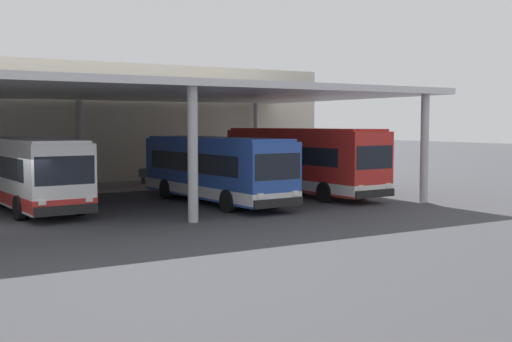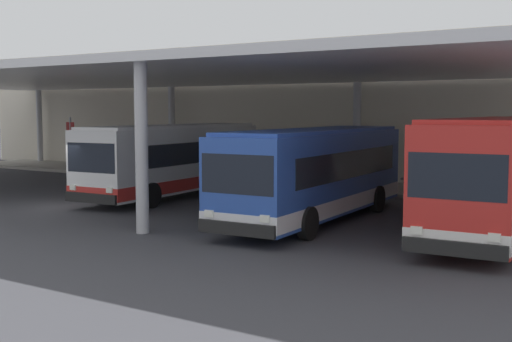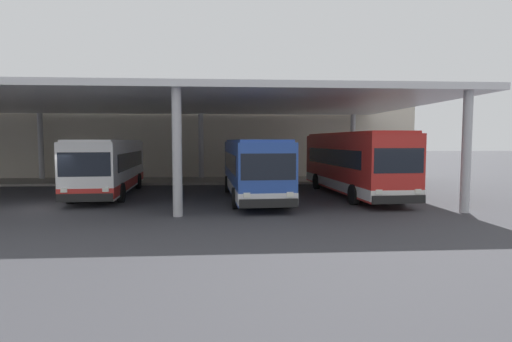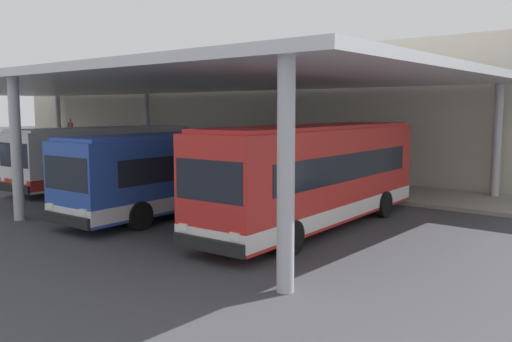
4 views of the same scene
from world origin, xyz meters
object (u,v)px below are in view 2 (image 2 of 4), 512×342
object	(u,v)px
bus_middle_bay	(497,174)
bench_waiting	(421,179)
bus_nearest_bay	(174,159)
bus_second_bay	(316,173)
banner_sign	(71,139)
trash_bin	(471,182)

from	to	relation	value
bus_middle_bay	bench_waiting	distance (m)	9.89
bus_nearest_bay	bus_middle_bay	world-z (taller)	bus_middle_bay
bus_second_bay	bench_waiting	bearing A→B (deg)	86.60
bus_nearest_bay	bus_middle_bay	distance (m)	14.01
bus_middle_bay	banner_sign	distance (m)	28.72
bus_second_bay	bench_waiting	xyz separation A→B (m)	(0.56, 9.38, -0.99)
bench_waiting	trash_bin	distance (m)	2.31
trash_bin	banner_sign	size ratio (longest dim) A/B	0.31
trash_bin	banner_sign	distance (m)	24.89
bus_second_bay	banner_sign	bearing A→B (deg)	158.84
bus_nearest_bay	bus_middle_bay	xyz separation A→B (m)	(13.96, -1.19, 0.19)
bench_waiting	bus_second_bay	bearing A→B (deg)	-93.40
bus_middle_bay	banner_sign	size ratio (longest dim) A/B	3.58
bus_nearest_bay	bench_waiting	size ratio (longest dim) A/B	5.93
bus_second_bay	trash_bin	size ratio (longest dim) A/B	10.87
bus_middle_bay	bench_waiting	xyz separation A→B (m)	(-5.19, 8.33, -1.18)
bus_middle_bay	banner_sign	bearing A→B (deg)	164.95
bus_second_bay	trash_bin	distance (m)	9.67
bus_middle_bay	trash_bin	world-z (taller)	bus_middle_bay
trash_bin	bus_middle_bay	bearing A→B (deg)	-70.44
bus_nearest_bay	trash_bin	xyz separation A→B (m)	(11.07, 6.94, -0.98)
bus_second_bay	bus_middle_bay	distance (m)	5.85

